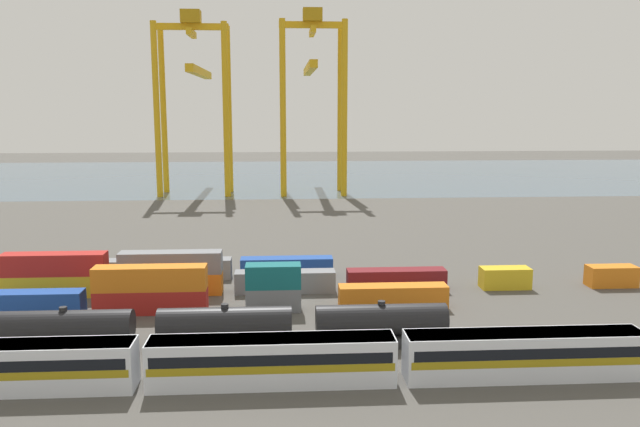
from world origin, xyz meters
The scene contains 23 objects.
ground_plane centered at (0.00, 40.00, 0.00)m, with size 420.00×420.00×0.00m, color #4C4944.
harbour_water centered at (0.00, 138.27, 0.00)m, with size 400.00×110.00×0.01m, color #475B6B.
passenger_train centered at (-1.24, -21.56, 2.14)m, with size 61.37×3.14×3.90m.
freight_tank_row centered at (-5.66, -13.67, 2.03)m, with size 41.33×2.86×4.32m.
shipping_container_0 centered at (-27.94, -2.59, 1.30)m, with size 12.10×2.44×2.60m, color #1C4299.
shipping_container_1 centered at (-14.64, -2.59, 1.30)m, with size 12.10×2.44×2.60m, color #AD211C.
shipping_container_2 centered at (-14.64, -2.59, 3.90)m, with size 12.10×2.44×2.60m, color orange.
shipping_container_3 centered at (-1.33, -2.59, 1.30)m, with size 6.04×2.44×2.60m, color slate.
shipping_container_4 centered at (-1.33, -2.59, 3.90)m, with size 6.04×2.44×2.60m, color #146066.
shipping_container_5 centered at (11.97, -2.59, 1.30)m, with size 12.10×2.44×2.60m, color orange.
shipping_container_6 centered at (-27.22, 4.36, 1.30)m, with size 12.10×2.44×2.60m, color gold.
shipping_container_7 centered at (-27.22, 4.36, 3.90)m, with size 12.10×2.44×2.60m, color #AD211C.
shipping_container_8 centered at (-13.61, 4.36, 1.30)m, with size 12.10×2.44×2.60m, color orange.
shipping_container_9 centered at (-13.61, 4.36, 3.90)m, with size 12.10×2.44×2.60m, color slate.
shipping_container_10 centered at (0.00, 4.36, 1.30)m, with size 12.10×2.44×2.60m, color slate.
shipping_container_11 centered at (13.61, 4.36, 1.30)m, with size 12.10×2.44×2.60m, color maroon.
shipping_container_12 centered at (27.22, 4.36, 1.30)m, with size 6.04×2.44×2.60m, color gold.
shipping_container_13 centered at (40.83, 4.36, 1.30)m, with size 6.04×2.44×2.60m, color orange.
shipping_container_16 centered at (-26.38, 11.30, 1.30)m, with size 12.10×2.44×2.60m, color slate.
shipping_container_17 centered at (-13.06, 11.30, 1.30)m, with size 12.10×2.44×2.60m, color slate.
shipping_container_18 centered at (0.26, 11.30, 1.30)m, with size 12.10×2.44×2.60m, color #1C4299.
gantry_crane_west centered at (-22.24, 97.34, 27.70)m, with size 18.46×41.34×45.91m.
gantry_crane_central centered at (7.90, 97.30, 28.21)m, with size 16.85×41.24×46.58m.
Camera 1 is at (-0.37, -69.92, 22.11)m, focal length 35.49 mm.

